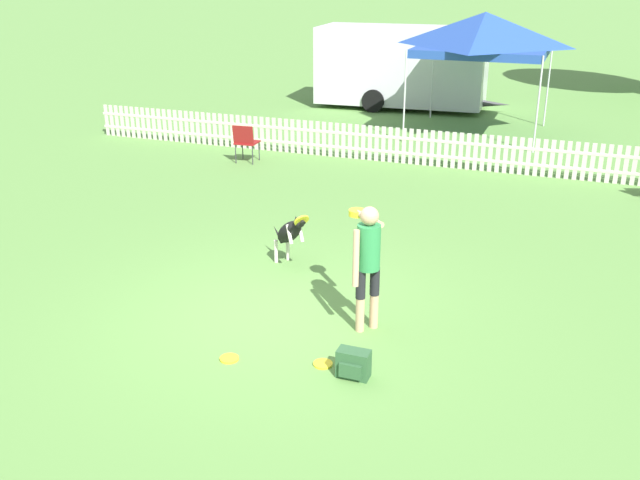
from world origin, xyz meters
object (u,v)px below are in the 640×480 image
(handler_person, at_px, (367,253))
(leaping_dog, at_px, (290,232))
(frisbee_near_dog, at_px, (323,364))
(folding_chair_blue_left, at_px, (245,140))
(canopy_tent_main, at_px, (484,33))
(equipment_trailer, at_px, (402,65))
(backpack_on_grass, at_px, (353,364))
(frisbee_near_handler, at_px, (229,358))

(handler_person, xyz_separation_m, leaping_dog, (-1.60, 1.38, -0.43))
(handler_person, bearing_deg, frisbee_near_dog, -149.09)
(handler_person, height_order, folding_chair_blue_left, handler_person)
(leaping_dog, xyz_separation_m, folding_chair_blue_left, (-3.26, 5.13, -0.04))
(canopy_tent_main, distance_m, equipment_trailer, 4.25)
(frisbee_near_dog, xyz_separation_m, backpack_on_grass, (0.40, -0.11, 0.15))
(handler_person, relative_size, frisbee_near_dog, 7.22)
(frisbee_near_handler, bearing_deg, backpack_on_grass, 6.10)
(leaping_dog, distance_m, canopy_tent_main, 10.25)
(leaping_dog, relative_size, backpack_on_grass, 2.68)
(frisbee_near_handler, relative_size, folding_chair_blue_left, 0.25)
(handler_person, height_order, backpack_on_grass, handler_person)
(equipment_trailer, bearing_deg, folding_chair_blue_left, -104.58)
(canopy_tent_main, xyz_separation_m, equipment_trailer, (-2.83, 2.89, -1.29))
(leaping_dog, height_order, frisbee_near_handler, leaping_dog)
(backpack_on_grass, relative_size, equipment_trailer, 0.06)
(frisbee_near_handler, relative_size, backpack_on_grass, 0.61)
(frisbee_near_handler, distance_m, backpack_on_grass, 1.45)
(leaping_dog, xyz_separation_m, equipment_trailer, (-1.69, 12.87, 0.72))
(leaping_dog, bearing_deg, equipment_trailer, -131.40)
(handler_person, distance_m, folding_chair_blue_left, 8.13)
(frisbee_near_dog, distance_m, backpack_on_grass, 0.44)
(leaping_dog, bearing_deg, folding_chair_blue_left, -106.50)
(handler_person, xyz_separation_m, folding_chair_blue_left, (-4.85, 6.51, -0.47))
(backpack_on_grass, bearing_deg, equipment_trailer, 102.82)
(canopy_tent_main, height_order, equipment_trailer, canopy_tent_main)
(folding_chair_blue_left, height_order, canopy_tent_main, canopy_tent_main)
(frisbee_near_handler, relative_size, frisbee_near_dog, 1.00)
(frisbee_near_handler, relative_size, canopy_tent_main, 0.07)
(folding_chair_blue_left, bearing_deg, leaping_dog, 118.56)
(handler_person, relative_size, leaping_dog, 1.66)
(leaping_dog, xyz_separation_m, canopy_tent_main, (1.14, 9.98, 2.00))
(frisbee_near_handler, height_order, frisbee_near_dog, same)
(frisbee_near_handler, bearing_deg, leaping_dog, 97.92)
(handler_person, relative_size, canopy_tent_main, 0.49)
(folding_chair_blue_left, distance_m, canopy_tent_main, 6.86)
(frisbee_near_dog, relative_size, folding_chair_blue_left, 0.25)
(frisbee_near_dog, distance_m, folding_chair_blue_left, 8.88)
(handler_person, height_order, leaping_dog, handler_person)
(handler_person, xyz_separation_m, equipment_trailer, (-3.29, 14.26, 0.29))
(folding_chair_blue_left, bearing_deg, equipment_trailer, -105.23)
(backpack_on_grass, relative_size, folding_chair_blue_left, 0.41)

